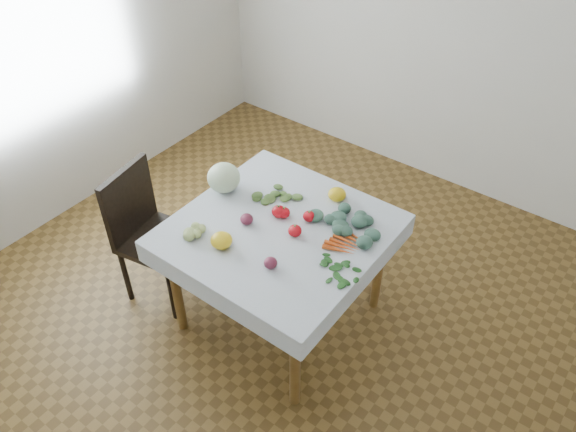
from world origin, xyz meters
name	(u,v)px	position (x,y,z in m)	size (l,w,h in m)	color
ground	(280,315)	(0.00, 0.00, 0.00)	(4.00, 4.00, 0.00)	brown
back_wall	(450,15)	(0.00, 2.00, 1.35)	(4.00, 0.04, 2.70)	silver
left_wall	(36,39)	(-2.00, 0.00, 1.35)	(0.04, 4.00, 2.70)	silver
table	(279,241)	(0.00, 0.00, 0.65)	(1.00, 1.00, 0.75)	brown
tablecloth	(279,228)	(0.00, 0.00, 0.75)	(1.12, 1.12, 0.01)	white
chair	(147,227)	(-0.82, -0.29, 0.53)	(0.49, 0.49, 0.93)	black
cabbage	(224,178)	(-0.48, 0.08, 0.85)	(0.20, 0.20, 0.18)	silver
tomato_a	(295,231)	(0.11, 0.01, 0.79)	(0.08, 0.08, 0.07)	red
tomato_b	(279,211)	(-0.06, 0.08, 0.79)	(0.08, 0.08, 0.07)	red
tomato_c	(284,213)	(-0.04, 0.09, 0.79)	(0.07, 0.07, 0.06)	red
tomato_d	(309,216)	(0.10, 0.15, 0.79)	(0.07, 0.07, 0.06)	red
heirloom_back	(337,194)	(0.12, 0.41, 0.79)	(0.11, 0.11, 0.08)	yellow
heirloom_front	(221,240)	(-0.16, -0.30, 0.80)	(0.12, 0.12, 0.08)	yellow
onion_a	(247,219)	(-0.17, -0.08, 0.79)	(0.07, 0.07, 0.06)	#50162F
onion_b	(271,263)	(0.15, -0.27, 0.79)	(0.07, 0.07, 0.06)	#50162F
tomatillo_cluster	(200,235)	(-0.29, -0.33, 0.78)	(0.17, 0.11, 0.05)	#AFBB6C
carrot_bunch	(346,243)	(0.37, 0.11, 0.77)	(0.18, 0.21, 0.03)	#CC4416
kale_bunch	(351,217)	(0.29, 0.30, 0.78)	(0.37, 0.32, 0.05)	#3C6252
basil_bunch	(335,272)	(0.44, -0.10, 0.76)	(0.24, 0.21, 0.01)	#22551A
dill_bunch	(276,198)	(-0.17, 0.19, 0.77)	(0.24, 0.18, 0.03)	#5A803A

